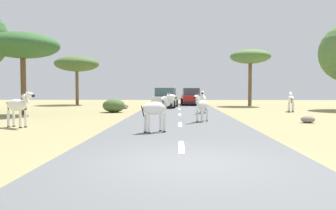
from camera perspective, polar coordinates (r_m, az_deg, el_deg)
The scene contains 16 objects.
ground_plane at distance 7.61m, azimuth 2.67°, elevation -9.99°, with size 90.00×90.00×0.00m, color #8E8456.
road at distance 7.60m, azimuth 2.41°, elevation -9.81°, with size 6.00×64.00×0.05m, color #56595B.
lane_markings at distance 6.62m, azimuth 2.51°, elevation -11.44°, with size 0.16×56.00×0.01m.
zebra_0 at distance 22.89m, azimuth 5.90°, elevation 0.95°, with size 0.53×1.66×1.56m.
zebra_1 at distance 16.06m, azimuth -23.98°, elevation -0.09°, with size 1.60×0.92×1.60m.
zebra_2 at distance 16.76m, azimuth 5.68°, elevation 0.00°, with size 0.91×1.37×1.41m.
zebra_3 at distance 26.55m, azimuth 20.06°, elevation 0.92°, with size 0.67×1.62×1.56m.
zebra_4 at distance 12.66m, azimuth -1.92°, elevation -0.62°, with size 1.39×1.09×1.49m.
car_0 at distance 34.86m, azimuth 3.90°, elevation 1.33°, with size 2.13×4.39×1.74m.
car_1 at distance 30.06m, azimuth -0.45°, elevation 1.12°, with size 2.28×4.47×1.74m.
tree_0 at distance 37.65m, azimuth -15.16°, elevation 6.69°, with size 4.69×4.69×5.21m.
tree_4 at distance 23.97m, azimuth -23.36°, elevation 9.15°, with size 4.67×4.67×5.31m.
tree_5 at distance 34.76m, azimuth 13.74°, elevation 7.85°, with size 3.98×3.98×5.61m.
bush_1 at distance 24.63m, azimuth -9.13°, elevation -0.11°, with size 1.62×1.46×0.97m, color #425B2D.
rock_0 at distance 18.14m, azimuth 22.56°, elevation -2.25°, with size 0.69×0.61×0.35m, color gray.
rock_1 at distance 28.91m, azimuth -7.38°, elevation -0.17°, with size 0.72×0.61×0.48m, color #A89E8C.
Camera 1 is at (-0.12, -7.42, 1.67)m, focal length 36.07 mm.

